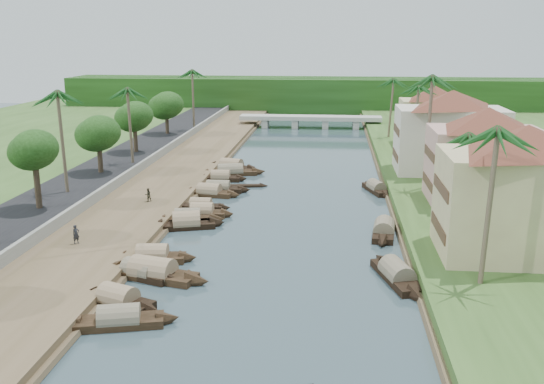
# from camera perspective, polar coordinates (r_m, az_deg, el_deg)

# --- Properties ---
(ground) EXTENTS (220.00, 220.00, 0.00)m
(ground) POSITION_cam_1_polar(r_m,az_deg,el_deg) (51.73, 0.41, -5.61)
(ground) COLOR #33454C
(ground) RESTS_ON ground
(left_bank) EXTENTS (10.00, 180.00, 0.80)m
(left_bank) POSITION_cam_1_polar(r_m,az_deg,el_deg) (73.47, -10.61, 0.54)
(left_bank) COLOR brown
(left_bank) RESTS_ON ground
(right_bank) EXTENTS (16.00, 180.00, 1.20)m
(right_bank) POSITION_cam_1_polar(r_m,az_deg,el_deg) (71.96, 17.21, 0.01)
(right_bank) COLOR #2F4C1E
(right_bank) RESTS_ON ground
(road) EXTENTS (8.00, 180.00, 1.40)m
(road) POSITION_cam_1_polar(r_m,az_deg,el_deg) (76.22, -16.77, 0.90)
(road) COLOR black
(road) RESTS_ON ground
(retaining_wall) EXTENTS (0.40, 180.00, 1.10)m
(retaining_wall) POSITION_cam_1_polar(r_m,az_deg,el_deg) (74.54, -13.75, 1.32)
(retaining_wall) COLOR slate
(retaining_wall) RESTS_ON left_bank
(treeline) EXTENTS (120.00, 14.00, 8.00)m
(treeline) POSITION_cam_1_polar(r_m,az_deg,el_deg) (149.08, 4.08, 9.13)
(treeline) COLOR #16330E
(treeline) RESTS_ON ground
(bridge) EXTENTS (28.00, 4.00, 2.40)m
(bridge) POSITION_cam_1_polar(r_m,az_deg,el_deg) (121.52, 3.63, 6.85)
(bridge) COLOR #A2A398
(bridge) RESTS_ON ground
(building_near) EXTENTS (14.85, 14.85, 10.20)m
(building_near) POSITION_cam_1_polar(r_m,az_deg,el_deg) (49.89, 22.47, 0.17)
(building_near) COLOR #CEC48A
(building_near) RESTS_ON right_bank
(building_mid) EXTENTS (14.11, 14.11, 9.70)m
(building_mid) POSITION_cam_1_polar(r_m,az_deg,el_deg) (65.30, 19.42, 3.38)
(building_mid) COLOR tan
(building_mid) RESTS_ON right_bank
(building_far) EXTENTS (15.59, 15.59, 10.20)m
(building_far) POSITION_cam_1_polar(r_m,az_deg,el_deg) (78.56, 16.41, 5.55)
(building_far) COLOR beige
(building_far) RESTS_ON right_bank
(building_distant) EXTENTS (12.62, 12.62, 9.20)m
(building_distant) POSITION_cam_1_polar(r_m,az_deg,el_deg) (98.33, 14.91, 7.04)
(building_distant) COLOR #CEC48A
(building_distant) RESTS_ON right_bank
(sampan_0) EXTENTS (7.84, 3.40, 2.05)m
(sampan_0) POSITION_cam_1_polar(r_m,az_deg,el_deg) (40.13, -14.18, -11.62)
(sampan_0) COLOR black
(sampan_0) RESTS_ON ground
(sampan_1) EXTENTS (7.31, 4.24, 2.16)m
(sampan_1) POSITION_cam_1_polar(r_m,az_deg,el_deg) (42.95, -14.27, -9.83)
(sampan_1) COLOR black
(sampan_1) RESTS_ON ground
(sampan_2) EXTENTS (9.79, 4.20, 2.49)m
(sampan_2) POSITION_cam_1_polar(r_m,az_deg,el_deg) (46.97, -11.15, -7.48)
(sampan_2) COLOR black
(sampan_2) RESTS_ON ground
(sampan_3) EXTENTS (7.55, 4.04, 2.04)m
(sampan_3) POSITION_cam_1_polar(r_m,az_deg,el_deg) (47.34, -12.33, -7.39)
(sampan_3) COLOR black
(sampan_3) RESTS_ON ground
(sampan_4) EXTENTS (7.49, 2.35, 2.11)m
(sampan_4) POSITION_cam_1_polar(r_m,az_deg,el_deg) (50.32, -11.18, -5.99)
(sampan_4) COLOR black
(sampan_4) RESTS_ON ground
(sampan_5) EXTENTS (7.78, 3.99, 2.40)m
(sampan_5) POSITION_cam_1_polar(r_m,az_deg,el_deg) (58.38, -8.08, -2.96)
(sampan_5) COLOR black
(sampan_5) RESTS_ON ground
(sampan_6) EXTENTS (7.55, 3.13, 2.20)m
(sampan_6) POSITION_cam_1_polar(r_m,az_deg,el_deg) (59.75, -7.94, -2.55)
(sampan_6) COLOR black
(sampan_6) RESTS_ON ground
(sampan_7) EXTENTS (6.53, 1.60, 1.79)m
(sampan_7) POSITION_cam_1_polar(r_m,az_deg,el_deg) (64.21, -6.70, -1.32)
(sampan_7) COLOR black
(sampan_7) RESTS_ON ground
(sampan_8) EXTENTS (6.73, 2.00, 2.09)m
(sampan_8) POSITION_cam_1_polar(r_m,az_deg,el_deg) (61.75, -6.60, -1.95)
(sampan_8) COLOR black
(sampan_8) RESTS_ON ground
(sampan_9) EXTENTS (7.91, 1.85, 2.02)m
(sampan_9) POSITION_cam_1_polar(r_m,az_deg,el_deg) (71.32, -5.09, 0.33)
(sampan_9) COLOR black
(sampan_9) RESTS_ON ground
(sampan_10) EXTENTS (7.75, 2.77, 2.11)m
(sampan_10) POSITION_cam_1_polar(r_m,az_deg,el_deg) (69.67, -5.92, -0.03)
(sampan_10) COLOR black
(sampan_10) RESTS_ON ground
(sampan_11) EXTENTS (6.95, 1.99, 2.01)m
(sampan_11) POSITION_cam_1_polar(r_m,az_deg,el_deg) (76.75, -4.86, 1.34)
(sampan_11) COLOR black
(sampan_11) RESTS_ON ground
(sampan_12) EXTENTS (9.74, 4.06, 2.27)m
(sampan_12) POSITION_cam_1_polar(r_m,az_deg,el_deg) (79.88, -3.95, 1.89)
(sampan_12) COLOR black
(sampan_12) RESTS_ON ground
(sampan_13) EXTENTS (8.73, 4.29, 2.33)m
(sampan_13) POSITION_cam_1_polar(r_m,az_deg,el_deg) (83.09, -3.85, 2.38)
(sampan_13) COLOR black
(sampan_13) RESTS_ON ground
(sampan_14) EXTENTS (4.20, 9.24, 2.21)m
(sampan_14) POSITION_cam_1_polar(r_m,az_deg,el_deg) (46.68, 11.68, -7.66)
(sampan_14) COLOR black
(sampan_14) RESTS_ON ground
(sampan_15) EXTENTS (2.63, 8.38, 2.21)m
(sampan_15) POSITION_cam_1_polar(r_m,az_deg,el_deg) (56.76, 10.49, -3.58)
(sampan_15) COLOR black
(sampan_15) RESTS_ON ground
(sampan_16) EXTENTS (3.73, 7.68, 1.91)m
(sampan_16) POSITION_cam_1_polar(r_m,az_deg,el_deg) (72.13, 9.79, 0.33)
(sampan_16) COLOR black
(sampan_16) RESTS_ON ground
(canoe_1) EXTENTS (5.42, 3.51, 0.92)m
(canoe_1) POSITION_cam_1_polar(r_m,az_deg,el_deg) (49.07, -12.31, -6.98)
(canoe_1) COLOR black
(canoe_1) RESTS_ON ground
(canoe_2) EXTENTS (5.73, 1.74, 0.82)m
(canoe_2) POSITION_cam_1_polar(r_m,az_deg,el_deg) (73.58, -2.57, 0.56)
(canoe_2) COLOR black
(canoe_2) RESTS_ON ground
(palm_0) EXTENTS (3.20, 3.20, 12.19)m
(palm_0) POSITION_cam_1_polar(r_m,az_deg,el_deg) (42.03, 20.22, 5.11)
(palm_0) COLOR brown
(palm_0) RESTS_ON ground
(palm_1) EXTENTS (3.20, 3.20, 9.65)m
(palm_1) POSITION_cam_1_polar(r_m,az_deg,el_deg) (55.97, 17.61, 4.91)
(palm_1) COLOR brown
(palm_1) RESTS_ON ground
(palm_2) EXTENTS (3.20, 3.20, 13.81)m
(palm_2) POSITION_cam_1_polar(r_m,az_deg,el_deg) (68.58, 14.79, 10.12)
(palm_2) COLOR brown
(palm_2) RESTS_ON ground
(palm_3) EXTENTS (3.20, 3.20, 11.31)m
(palm_3) POSITION_cam_1_polar(r_m,az_deg,el_deg) (88.48, 13.41, 9.52)
(palm_3) COLOR brown
(palm_3) RESTS_ON ground
(palm_5) EXTENTS (3.20, 3.20, 12.20)m
(palm_5) POSITION_cam_1_polar(r_m,az_deg,el_deg) (67.60, -19.43, 8.58)
(palm_5) COLOR brown
(palm_5) RESTS_ON ground
(palm_6) EXTENTS (3.20, 3.20, 11.23)m
(palm_6) POSITION_cam_1_polar(r_m,az_deg,el_deg) (81.68, -13.36, 9.23)
(palm_6) COLOR brown
(palm_6) RESTS_ON ground
(palm_7) EXTENTS (3.20, 3.20, 11.10)m
(palm_7) POSITION_cam_1_polar(r_m,az_deg,el_deg) (103.79, 11.19, 10.20)
(palm_7) COLOR brown
(palm_7) RESTS_ON ground
(palm_8) EXTENTS (3.20, 3.20, 11.95)m
(palm_8) POSITION_cam_1_polar(r_m,az_deg,el_deg) (109.99, -7.51, 11.10)
(palm_8) COLOR brown
(palm_8) RESTS_ON ground
(tree_2) EXTENTS (4.39, 4.39, 7.57)m
(tree_2) POSITION_cam_1_polar(r_m,az_deg,el_deg) (62.55, -21.50, 3.59)
(tree_2) COLOR #3F3324
(tree_2) RESTS_ON ground
(tree_3) EXTENTS (5.00, 5.00, 6.88)m
(tree_3) POSITION_cam_1_polar(r_m,az_deg,el_deg) (77.23, -16.03, 5.25)
(tree_3) COLOR #3F3324
(tree_3) RESTS_ON ground
(tree_4) EXTENTS (4.94, 4.94, 7.15)m
(tree_4) POSITION_cam_1_polar(r_m,az_deg,el_deg) (89.97, -12.84, 6.87)
(tree_4) COLOR #3F3324
(tree_4) RESTS_ON ground
(tree_5) EXTENTS (5.37, 5.37, 7.03)m
(tree_5) POSITION_cam_1_polar(r_m,az_deg,el_deg) (106.22, -9.92, 7.98)
(tree_5) COLOR #3F3324
(tree_5) RESTS_ON ground
(tree_6) EXTENTS (4.48, 4.48, 6.75)m
(tree_6) POSITION_cam_1_polar(r_m,az_deg,el_deg) (80.31, 19.84, 5.20)
(tree_6) COLOR #3F3324
(tree_6) RESTS_ON ground
(person_near) EXTENTS (0.67, 0.71, 1.64)m
(person_near) POSITION_cam_1_polar(r_m,az_deg,el_deg) (53.55, -17.96, -3.81)
(person_near) COLOR #23242A
(person_near) RESTS_ON left_bank
(person_far) EXTENTS (0.89, 0.85, 1.44)m
(person_far) POSITION_cam_1_polar(r_m,az_deg,el_deg) (65.23, -11.59, -0.26)
(person_far) COLOR #373527
(person_far) RESTS_ON left_bank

